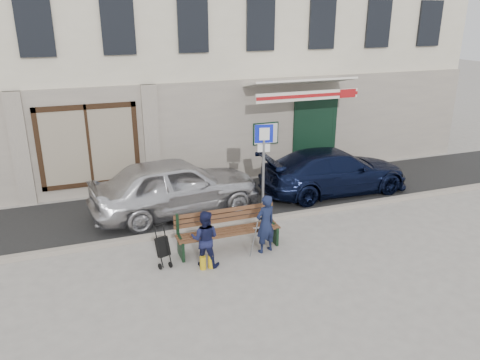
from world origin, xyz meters
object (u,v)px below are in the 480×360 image
car_navy (334,171)px  parking_sign (264,157)px  stroller (163,248)px  car_silver (176,186)px  man (265,224)px  bench (226,231)px  woman (205,239)px

car_navy → parking_sign: parking_sign is taller
parking_sign → stroller: size_ratio=2.74×
parking_sign → car_silver: bearing=164.9°
man → stroller: size_ratio=1.50×
car_silver → parking_sign: (2.10, -1.06, 0.90)m
bench → woman: bearing=-141.5°
parking_sign → bench: parking_sign is taller
car_silver → man: car_silver is taller
man → stroller: 2.33m
bench → woman: woman is taller
car_silver → man: (1.41, -2.86, -0.08)m
car_silver → man: bearing=-160.4°
car_navy → woman: (-4.88, -2.92, -0.03)m
car_navy → stroller: bearing=114.7°
parking_sign → man: parking_sign is taller
car_navy → man: 4.42m
car_navy → stroller: size_ratio=4.98×
car_silver → car_navy: 4.84m
car_silver → bench: car_silver is taller
car_silver → stroller: (-0.89, -2.66, -0.37)m
car_navy → bench: size_ratio=1.90×
car_silver → bench: bearing=-172.8°
parking_sign → bench: (-1.49, -1.41, -1.21)m
bench → man: man is taller
woman → bench: bearing=-114.4°
parking_sign → stroller: (-2.99, -1.60, -1.27)m
car_silver → man: 3.19m
car_navy → man: (-3.43, -2.79, 0.03)m
parking_sign → bench: bearing=-124.8°
car_silver → car_navy: (4.84, -0.07, -0.11)m
car_silver → bench: 2.56m
bench → man: 0.92m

